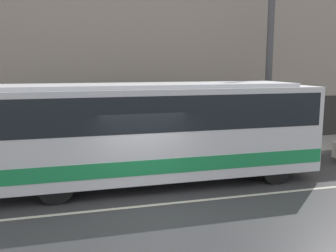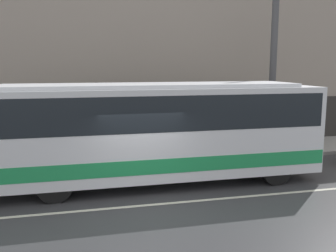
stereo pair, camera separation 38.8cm
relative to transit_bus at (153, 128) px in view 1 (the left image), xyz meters
name	(u,v)px [view 1 (the left image)]	position (x,y,z in m)	size (l,w,h in m)	color
ground_plane	(149,206)	(-0.59, -1.93, -1.85)	(60.00, 60.00, 0.00)	#38383A
sidewalk	(120,157)	(-0.59, 3.64, -1.78)	(60.00, 3.14, 0.15)	gray
building_facade	(113,53)	(-0.59, 5.36, 2.54)	(60.00, 0.35, 9.12)	gray
lane_stripe	(149,205)	(-0.59, -1.93, -1.85)	(54.00, 0.14, 0.01)	beige
transit_bus	(153,128)	(0.00, 0.00, 0.00)	(10.96, 2.51, 3.29)	silver
utility_pole_near	(269,63)	(5.84, 2.96, 2.10)	(0.29, 0.29, 7.62)	#4C4C4F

